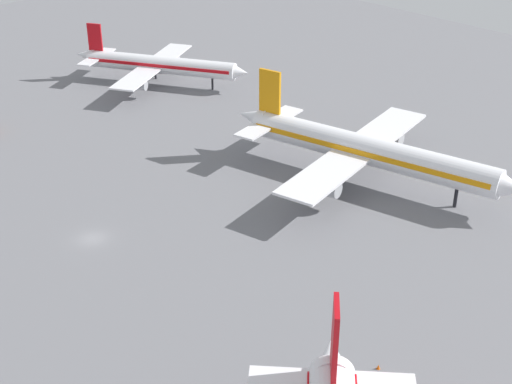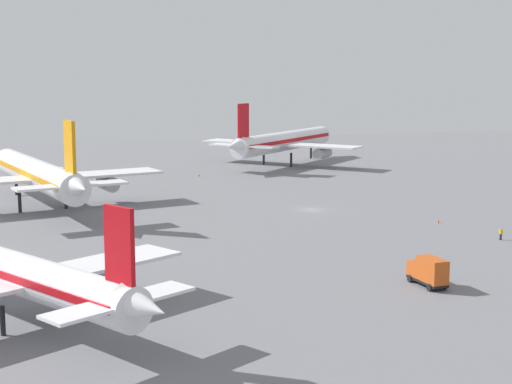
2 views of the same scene
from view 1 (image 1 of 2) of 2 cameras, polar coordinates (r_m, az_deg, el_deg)
The scene contains 4 objects.
ground at distance 113.02m, azimuth -12.50°, elevation -3.53°, with size 288.00×288.00×0.00m, color slate.
airplane_at_gate at distance 125.60m, azimuth 8.50°, elevation 3.22°, with size 52.55×42.79×16.15m.
airplane_distant at distance 171.88m, azimuth -7.52°, elevation 9.72°, with size 38.15×31.96×12.89m.
safety_cone_mid_apron at distance 88.22m, azimuth 9.42°, elevation -13.15°, with size 0.44×0.44×0.60m, color #EA590C.
Camera 1 is at (85.51, -46.10, 57.76)m, focal length 51.88 mm.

